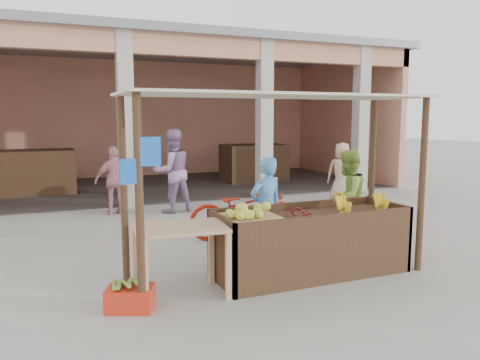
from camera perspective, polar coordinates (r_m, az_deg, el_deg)
name	(u,v)px	position (r m, az deg, el deg)	size (l,w,h in m)	color
ground	(277,278)	(6.29, 4.53, -11.83)	(60.00, 60.00, 0.00)	gray
market_building	(143,96)	(14.48, -11.70, 9.97)	(14.40, 6.40, 4.20)	tan
fruit_stall	(311,245)	(6.41, 8.59, -7.78)	(2.60, 0.95, 0.80)	#482E1C
stall_awning	(275,127)	(5.98, 4.35, 6.48)	(4.09, 1.35, 2.39)	#482E1C
banana_heap	(361,204)	(6.74, 14.49, -2.86)	(1.04, 0.57, 0.19)	yellow
melon_tray	(248,213)	(5.93, 0.95, -4.08)	(0.73, 0.63, 0.20)	tan
berry_heap	(298,212)	(6.17, 7.03, -3.94)	(0.40, 0.32, 0.13)	maroon
side_table	(181,238)	(5.50, -7.25, -7.03)	(1.12, 0.81, 0.85)	tan
papaya_pile	(180,218)	(5.44, -7.30, -4.65)	(0.65, 0.37, 0.19)	#548E2E
red_crate	(130,298)	(5.43, -13.21, -13.85)	(0.50, 0.36, 0.26)	red
plantain_bundle	(130,284)	(5.37, -13.27, -12.20)	(0.37, 0.26, 0.07)	#5C8F34
produce_sacks	(269,187)	(11.88, 3.55, -0.86)	(1.07, 0.80, 0.65)	maroon
vendor_blue	(266,205)	(6.93, 3.18, -3.01)	(0.61, 0.45, 1.62)	#5094D6
vendor_green	(347,195)	(7.89, 12.95, -1.78)	(0.80, 0.46, 1.65)	#8FB342
motorcycle	(243,209)	(8.10, 0.34, -3.57)	(1.97, 0.68, 1.03)	#A7180A
shopper_b	(115,178)	(10.41, -14.99, 0.21)	(0.92, 0.49, 1.57)	#C67E8D
shopper_c	(342,170)	(11.59, 12.33, 1.23)	(0.79, 0.51, 1.64)	tan
shopper_f	(172,167)	(10.35, -8.26, 1.54)	(0.97, 0.56, 1.99)	gray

